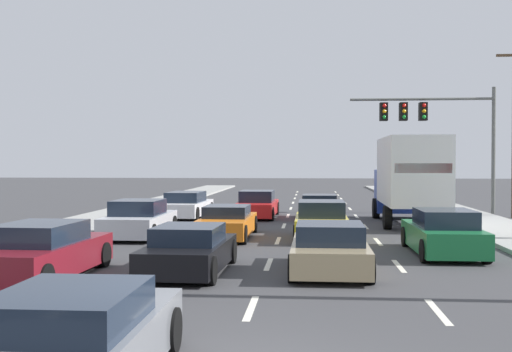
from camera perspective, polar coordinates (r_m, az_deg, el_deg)
The scene contains 17 objects.
ground_plane at distance 32.84m, azimuth 2.97°, elevation -3.44°, with size 140.00×140.00×0.00m, color #3D3D3F.
sidewalk_right at distance 28.81m, azimuth 19.84°, elevation -4.05°, with size 3.12×80.00×0.14m, color #9E9E99.
sidewalk_left at distance 29.44m, azimuth -14.20°, elevation -3.89°, with size 3.12×80.00×0.14m, color #9E9E99.
lane_markings at distance 29.24m, azimuth 2.73°, elevation -4.02°, with size 6.94×57.00×0.01m.
car_white at distance 30.87m, azimuth -6.32°, elevation -2.66°, with size 2.03×4.64×1.26m.
car_silver at distance 23.12m, azimuth -10.52°, elevation -3.95°, with size 1.96×4.32×1.35m.
car_maroon at distance 15.56m, azimuth -18.79°, elevation -6.57°, with size 2.02×4.57×1.31m.
car_red at distance 30.71m, azimuth 0.10°, elevation -2.67°, with size 1.95×4.65×1.31m.
car_orange at distance 22.60m, azimuth -2.65°, elevation -4.25°, with size 1.85×4.62×1.15m.
car_black at distance 15.63m, azimuth -6.04°, elevation -6.72°, with size 1.94×4.16×1.17m.
car_gray at distance 7.88m, azimuth -16.49°, elevation -14.59°, with size 1.87×4.58×1.24m.
car_navy at distance 29.62m, azimuth 5.74°, elevation -2.91°, with size 1.91×4.06×1.18m.
car_yellow at distance 22.20m, azimuth 5.92°, elevation -4.13°, with size 1.89×4.07×1.35m.
car_tan at distance 15.70m, azimuth 6.67°, elevation -6.62°, with size 1.95×4.08×1.22m.
box_truck at distance 27.76m, azimuth 13.68°, elevation 0.00°, with size 2.61×7.72×3.73m.
car_green at distance 19.27m, azimuth 16.55°, elevation -5.04°, with size 1.86×4.35×1.34m.
traffic_signal_mast at distance 34.34m, azimuth 15.18°, elevation 4.99°, with size 7.52×0.69×6.60m.
Camera 1 is at (1.08, -7.71, 2.72)m, focal length 44.25 mm.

